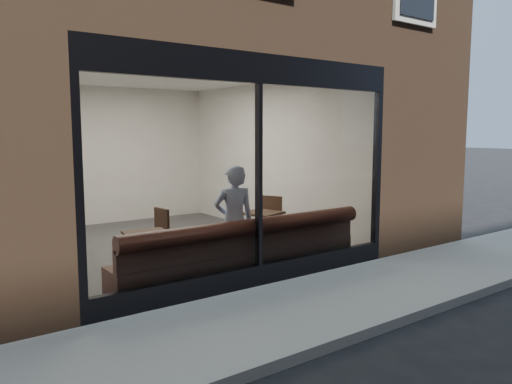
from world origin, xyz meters
TOP-DOWN VIEW (x-y plane):
  - ground at (0.00, 0.00)m, footprint 120.00×120.00m
  - sidewalk_near at (0.00, 1.00)m, footprint 40.00×2.00m
  - kerb_near at (0.00, -0.05)m, footprint 40.00×0.10m
  - host_building_pier_right at (3.75, 8.00)m, footprint 2.50×12.00m
  - host_building_backfill at (0.00, 11.00)m, footprint 5.00×6.00m
  - cafe_floor at (0.00, 5.00)m, footprint 6.00×6.00m
  - cafe_ceiling at (0.00, 5.00)m, footprint 6.00×6.00m
  - cafe_wall_back at (0.00, 7.99)m, footprint 5.00×0.00m
  - cafe_wall_left at (-2.49, 5.00)m, footprint 0.00×6.00m
  - cafe_wall_right at (2.49, 5.00)m, footprint 0.00×6.00m
  - storefront_kick at (0.00, 2.05)m, footprint 5.00×0.10m
  - storefront_header at (0.00, 2.05)m, footprint 5.00×0.10m
  - storefront_mullion at (0.00, 2.05)m, footprint 0.06×0.10m
  - storefront_glass at (0.00, 2.02)m, footprint 4.80×0.00m
  - banquette at (0.00, 2.45)m, footprint 4.00×0.55m
  - person at (-0.02, 2.64)m, footprint 0.70×0.57m
  - cafe_table_left at (-1.25, 3.00)m, footprint 0.66×0.66m
  - cafe_table_right at (1.13, 3.46)m, footprint 0.74×0.74m
  - cafe_chair_left at (-0.84, 3.75)m, footprint 0.42×0.42m
  - cafe_chair_right at (1.54, 3.86)m, footprint 0.56×0.56m
  - wall_poster at (-2.45, 3.96)m, footprint 0.02×0.53m

SIDE VIEW (x-z plane):
  - ground at x=0.00m, z-range 0.00..0.00m
  - sidewalk_near at x=0.00m, z-range 0.00..0.01m
  - cafe_floor at x=0.00m, z-range 0.02..0.02m
  - kerb_near at x=0.00m, z-range 0.00..0.12m
  - storefront_kick at x=0.00m, z-range 0.00..0.30m
  - banquette at x=0.00m, z-range 0.00..0.45m
  - cafe_chair_left at x=-0.84m, z-range 0.22..0.26m
  - cafe_chair_right at x=1.54m, z-range 0.22..0.26m
  - cafe_table_left at x=-1.25m, z-range 0.72..0.76m
  - cafe_table_right at x=1.13m, z-range 0.72..0.76m
  - person at x=-0.02m, z-range 0.00..1.67m
  - storefront_mullion at x=0.00m, z-range 0.30..2.80m
  - storefront_glass at x=0.00m, z-range -0.85..3.95m
  - cafe_wall_back at x=0.00m, z-range -0.90..4.10m
  - cafe_wall_left at x=-2.49m, z-range -1.40..4.60m
  - cafe_wall_right at x=2.49m, z-range -1.40..4.60m
  - host_building_pier_right at x=3.75m, z-range 0.00..3.20m
  - host_building_backfill at x=0.00m, z-range 0.00..3.20m
  - wall_poster at x=-2.45m, z-range 1.30..2.00m
  - storefront_header at x=0.00m, z-range 2.80..3.20m
  - cafe_ceiling at x=0.00m, z-range 3.19..3.19m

